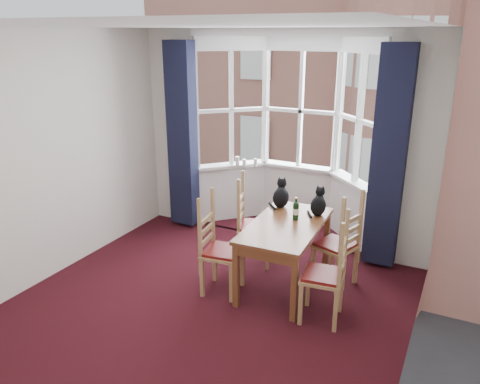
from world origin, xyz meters
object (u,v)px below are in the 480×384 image
Objects in this scene: dining_table at (286,232)px; chair_right_far at (343,248)px; cat_left at (281,196)px; chair_right_near at (332,278)px; candle_short at (244,162)px; wine_bottle at (296,210)px; cat_right at (318,204)px; chair_left_near at (215,251)px; candle_tall at (237,161)px; candle_extra at (255,163)px; chair_left_far at (248,227)px.

chair_right_far is at bearing 23.96° from dining_table.
chair_right_near is at bearing -44.83° from cat_left.
wine_bottle is at bearing -46.35° from candle_short.
cat_right reaches higher than wine_bottle.
dining_table is 5.33× the size of wine_bottle.
wine_bottle is at bearing 40.78° from chair_left_near.
cat_right is 2.57× the size of candle_tall.
chair_left_near is 1.32m from chair_right_near.
chair_right_near and chair_right_far have the same top height.
chair_right_near is 2.71m from candle_extra.
wine_bottle is (-0.61, 0.60, 0.40)m from chair_right_near.
chair_right_far reaches higher than dining_table.
candle_short is (-0.62, 1.99, 0.44)m from chair_left_near.
dining_table is at bearing 34.36° from chair_left_near.
cat_right reaches higher than candle_extra.
cat_right is at bearing 44.45° from chair_left_near.
wine_bottle is 1.82m from candle_extra.
candle_short reaches higher than chair_left_near.
chair_right_near is 1.36m from cat_left.
chair_right_near is at bearing -63.18° from cat_right.
chair_right_near is 0.95m from wine_bottle.
dining_table is at bearing -156.04° from chair_right_far.
dining_table is 2.02m from candle_short.
chair_left_far is 3.52× the size of wine_bottle.
chair_left_near is 0.77m from chair_left_far.
chair_right_far is at bearing 29.73° from chair_left_near.
dining_table is 0.81m from chair_left_near.
candle_extra is at bearing 6.61° from candle_short.
candle_extra reaches higher than chair_left_far.
chair_left_near is 9.78× the size of candle_short.
chair_right_near is (1.28, -0.77, 0.00)m from chair_left_far.
wine_bottle is at bearing -124.63° from cat_right.
chair_right_far is 6.98× the size of candle_tall.
candle_tall is at bearing 122.26° from chair_left_far.
candle_tall is (-0.72, 1.96, 0.46)m from chair_left_near.
candle_extra is (-0.48, 1.24, 0.46)m from chair_left_far.
candle_tall is at bearing 147.22° from chair_right_far.
chair_right_far is at bearing 10.44° from wine_bottle.
chair_right_far is 2.18m from candle_extra.
chair_right_near is 3.52× the size of wine_bottle.
cat_right is 1.88m from candle_short.
cat_right reaches higher than chair_left_far.
candle_tall is 0.28m from candle_extra.
cat_right reaches higher than candle_tall.
cat_left is 2.72× the size of candle_tall.
candle_short is at bearing 134.24° from chair_right_near.
cat_left reaches higher than candle_short.
candle_tall is 1.10× the size of candle_extra.
chair_right_far is 9.78× the size of candle_short.
cat_left is at bearing 118.29° from dining_table.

